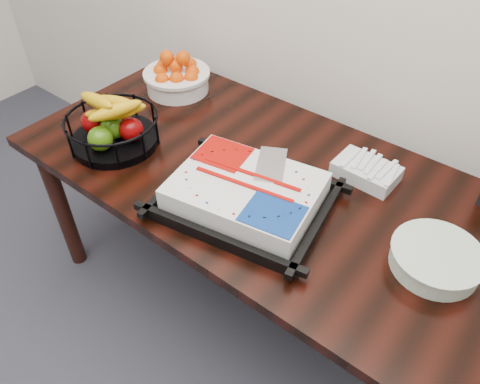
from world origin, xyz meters
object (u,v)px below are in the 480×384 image
Objects in this scene: plate_stack at (436,259)px; cake_tray at (246,194)px; tangerine_bowl at (177,74)px; table at (259,189)px; fruit_basket at (113,127)px.

cake_tray is at bearing -166.93° from plate_stack.
cake_tray is 0.80m from tangerine_bowl.
tangerine_bowl is (-0.62, 0.23, 0.17)m from table.
table is 6.86× the size of plate_stack.
table is at bearing 112.26° from cake_tray.
plate_stack is (1.27, -0.26, -0.05)m from tangerine_bowl.
fruit_basket is at bearing -158.46° from table.
tangerine_bowl is at bearing 159.75° from table.
table is at bearing 21.54° from fruit_basket.
fruit_basket is (0.09, -0.44, -0.00)m from tangerine_bowl.
cake_tray is 1.69× the size of fruit_basket.
cake_tray is 0.60m from plate_stack.
tangerine_bowl reaches higher than table.
table is 0.23m from cake_tray.
tangerine_bowl is at bearing 102.09° from fruit_basket.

